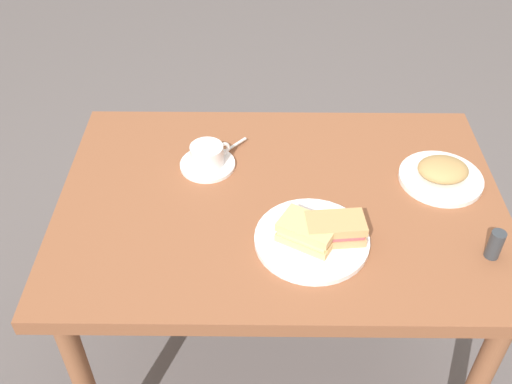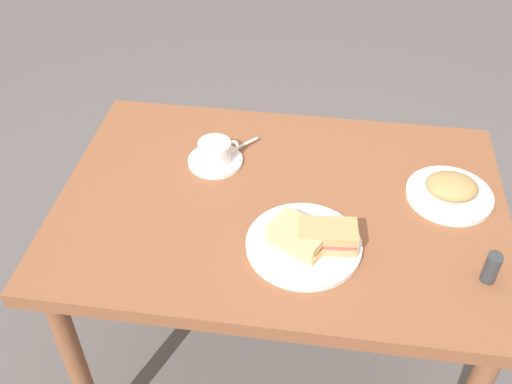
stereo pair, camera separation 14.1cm
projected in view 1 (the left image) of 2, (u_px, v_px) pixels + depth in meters
ground_plane at (275, 359)px, 1.91m from camera, size 6.00×6.00×0.00m
dining_table at (280, 223)px, 1.49m from camera, size 1.09×0.74×0.70m
sandwich_plate at (312, 240)px, 1.33m from camera, size 0.26×0.26×0.01m
sandwich_front at (308, 231)px, 1.30m from camera, size 0.15×0.13×0.05m
sandwich_back at (335, 229)px, 1.30m from camera, size 0.14×0.09×0.05m
coffee_saucer at (208, 165)px, 1.53m from camera, size 0.14×0.14×0.01m
coffee_cup at (207, 154)px, 1.51m from camera, size 0.10×0.09×0.05m
spoon at (229, 149)px, 1.57m from camera, size 0.08×0.08×0.01m
side_plate at (441, 178)px, 1.49m from camera, size 0.21×0.21×0.01m
side_food_pile at (443, 169)px, 1.47m from camera, size 0.13×0.10×0.04m
salt_shaker at (495, 245)px, 1.28m from camera, size 0.03×0.03×0.07m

